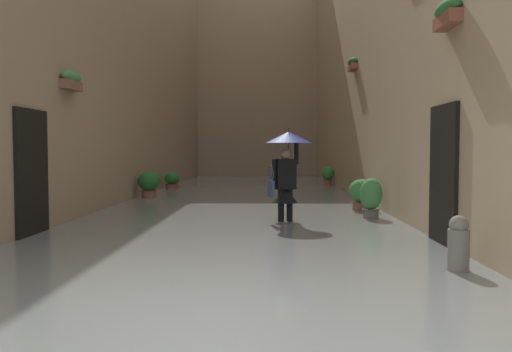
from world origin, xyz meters
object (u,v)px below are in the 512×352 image
at_px(potted_plant_far_left, 371,199).
at_px(person_wading, 287,161).
at_px(mooring_bollard, 458,250).
at_px(potted_plant_mid_left, 361,195).
at_px(potted_plant_near_left, 328,176).
at_px(potted_plant_near_right, 172,182).
at_px(potted_plant_far_right, 149,185).

bearing_deg(potted_plant_far_left, person_wading, 17.35).
bearing_deg(mooring_bollard, person_wading, -66.12).
bearing_deg(potted_plant_mid_left, potted_plant_near_left, -91.34).
height_order(potted_plant_near_right, potted_plant_far_left, potted_plant_far_left).
xyz_separation_m(potted_plant_far_left, potted_plant_mid_left, (-0.04, -1.35, -0.04)).
distance_m(potted_plant_near_right, potted_plant_mid_left, 8.61).
bearing_deg(mooring_bollard, potted_plant_near_right, -65.79).
bearing_deg(person_wading, potted_plant_far_left, -162.65).
xyz_separation_m(potted_plant_near_left, mooring_bollard, (0.16, 14.71, -0.13)).
relative_size(potted_plant_far_left, potted_plant_far_right, 1.05).
relative_size(potted_plant_near_right, potted_plant_near_left, 0.83).
relative_size(potted_plant_near_right, potted_plant_mid_left, 0.86).
bearing_deg(potted_plant_far_right, potted_plant_far_left, 142.16).
height_order(person_wading, mooring_bollard, person_wading).
bearing_deg(person_wading, mooring_bollard, 113.88).
bearing_deg(mooring_bollard, potted_plant_far_right, -57.84).
height_order(potted_plant_near_left, potted_plant_far_left, potted_plant_far_left).
relative_size(potted_plant_far_left, potted_plant_mid_left, 1.11).
distance_m(potted_plant_near_right, potted_plant_near_left, 6.19).
bearing_deg(person_wading, potted_plant_far_right, -51.82).
xyz_separation_m(potted_plant_far_left, mooring_bollard, (-0.09, 4.67, -0.15)).
height_order(potted_plant_mid_left, mooring_bollard, potted_plant_mid_left).
height_order(person_wading, potted_plant_near_left, person_wading).
bearing_deg(potted_plant_near_left, potted_plant_near_right, 20.33).
xyz_separation_m(person_wading, potted_plant_near_left, (-1.98, -10.59, -0.79)).
distance_m(potted_plant_near_right, mooring_bollard, 13.77).
xyz_separation_m(potted_plant_near_left, potted_plant_far_right, (5.81, 5.72, 0.02)).
bearing_deg(potted_plant_far_left, potted_plant_mid_left, -91.80).
distance_m(potted_plant_near_left, potted_plant_far_left, 10.05).
bearing_deg(potted_plant_near_left, mooring_bollard, 89.39).
bearing_deg(potted_plant_near_right, mooring_bollard, 114.21).
bearing_deg(potted_plant_near_right, person_wading, 114.37).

